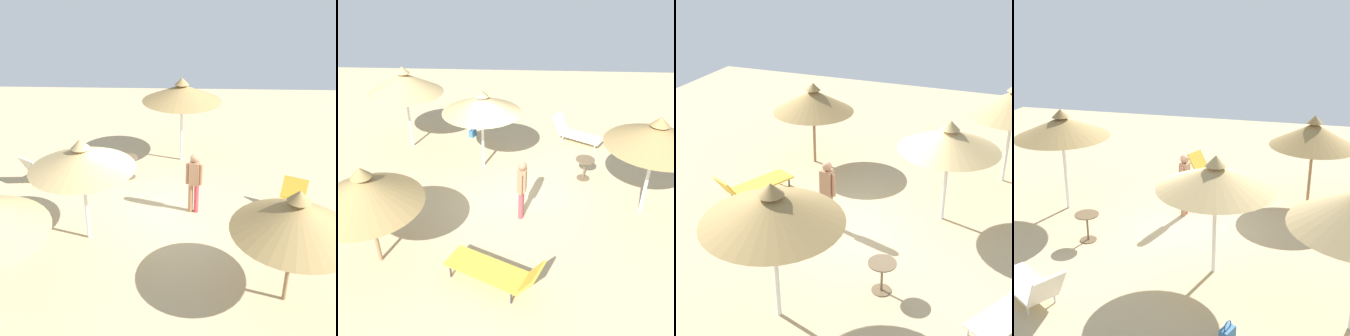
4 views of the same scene
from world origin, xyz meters
TOP-DOWN VIEW (x-y plane):
  - ground at (0.00, 0.00)m, footprint 24.00×24.00m
  - parasol_umbrella_center at (2.95, -2.92)m, footprint 2.41×2.41m
  - parasol_umbrella_near_left at (-1.40, -0.99)m, footprint 2.43×2.43m
  - parasol_umbrella_back at (-2.63, -3.69)m, footprint 2.54×2.54m
  - parasol_umbrella_near_right at (0.80, 3.54)m, footprint 2.53×2.53m
  - lounge_chair_far_left at (-3.31, 2.17)m, footprint 1.52×1.91m
  - lounge_chair_front at (3.53, -0.19)m, footprint 1.48×2.19m
  - person_standing_far_right at (1.17, 0.29)m, footprint 0.44×0.26m
  - handbag at (-3.50, -1.63)m, footprint 0.33×0.27m
  - side_table_round at (-0.80, 2.19)m, footprint 0.57×0.57m

SIDE VIEW (x-z plane):
  - ground at x=0.00m, z-range -0.10..0.00m
  - handbag at x=-3.50m, z-range -0.06..0.35m
  - lounge_chair_far_left at x=-3.31m, z-range -0.09..0.82m
  - lounge_chair_front at x=3.53m, z-range -0.03..0.86m
  - side_table_round at x=-0.80m, z-range 0.12..0.81m
  - person_standing_far_right at x=1.17m, z-range 0.12..1.82m
  - parasol_umbrella_center at x=2.95m, z-range 0.72..3.24m
  - parasol_umbrella_near_left at x=-1.40m, z-range 0.84..3.46m
  - parasol_umbrella_near_right at x=0.80m, z-range 0.93..3.73m
  - parasol_umbrella_back at x=-2.63m, z-range 0.90..3.78m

